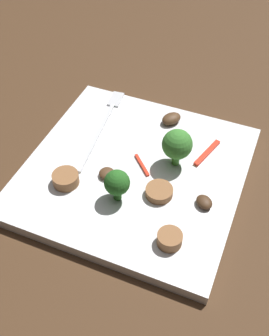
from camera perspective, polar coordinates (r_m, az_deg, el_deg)
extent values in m
plane|color=#422B19|center=(0.57, 0.00, -1.11)|extent=(1.40, 1.40, 0.00)
cube|color=white|center=(0.57, 0.00, -0.56)|extent=(0.28, 0.28, 0.02)
cube|color=silver|center=(0.60, -5.17, 4.36)|extent=(0.14, 0.02, 0.00)
cube|color=silver|center=(0.67, -2.56, 9.37)|extent=(0.04, 0.02, 0.00)
cylinder|color=#408630|center=(0.56, 5.68, 1.53)|extent=(0.01, 0.01, 0.02)
sphere|color=#387A2D|center=(0.54, 5.86, 3.24)|extent=(0.04, 0.04, 0.04)
cylinder|color=#296420|center=(0.52, -2.14, -3.45)|extent=(0.01, 0.01, 0.02)
sphere|color=#235B1E|center=(0.50, -2.20, -2.08)|extent=(0.03, 0.03, 0.03)
cylinder|color=brown|center=(0.53, 3.39, -3.27)|extent=(0.05, 0.05, 0.01)
cylinder|color=brown|center=(0.54, -9.39, -1.46)|extent=(0.04, 0.04, 0.02)
cylinder|color=brown|center=(0.48, 4.83, -9.64)|extent=(0.03, 0.03, 0.02)
ellipsoid|color=#4C331E|center=(0.55, -3.79, -0.73)|extent=(0.03, 0.03, 0.01)
ellipsoid|color=#4C331E|center=(0.63, 5.06, 6.74)|extent=(0.04, 0.03, 0.01)
ellipsoid|color=#422B19|center=(0.52, 9.51, -4.61)|extent=(0.03, 0.03, 0.01)
cube|color=red|center=(0.56, 1.02, 0.42)|extent=(0.03, 0.03, 0.00)
cube|color=red|center=(0.59, 9.89, 2.07)|extent=(0.06, 0.02, 0.00)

